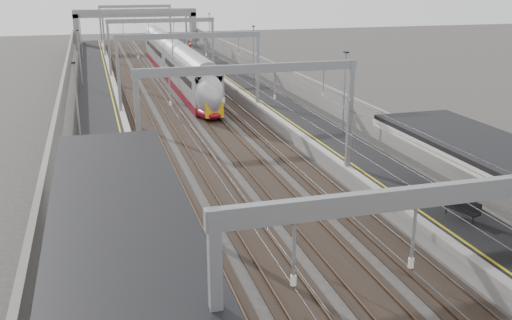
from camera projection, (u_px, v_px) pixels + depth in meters
platform_left at (101, 110)px, 52.90m from camera, size 4.00×120.00×1.00m
platform_right at (265, 100)px, 57.12m from camera, size 4.00×120.00×1.00m
tracks at (186, 110)px, 55.15m from camera, size 11.40×140.00×0.20m
overhead_line at (174, 39)px, 59.35m from camera, size 13.00×140.00×6.60m
canopy_left at (134, 303)px, 13.05m from camera, size 4.40×30.00×4.24m
overbridge at (136, 18)px, 103.90m from camera, size 22.00×2.20×6.90m
wall_left at (63, 101)px, 51.72m from camera, size 0.30×120.00×3.20m
wall_right at (296, 88)px, 57.63m from camera, size 0.30×120.00×3.20m
train at (177, 66)px, 69.27m from camera, size 2.56×46.73×4.06m
bench at (462, 206)px, 27.63m from camera, size 1.12×2.05×1.02m
signal_green at (118, 60)px, 71.39m from camera, size 0.32×0.32×3.48m
signal_red_near at (175, 50)px, 81.48m from camera, size 0.32×0.32×3.48m
signal_red_far at (190, 49)px, 82.24m from camera, size 0.32×0.32×3.48m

